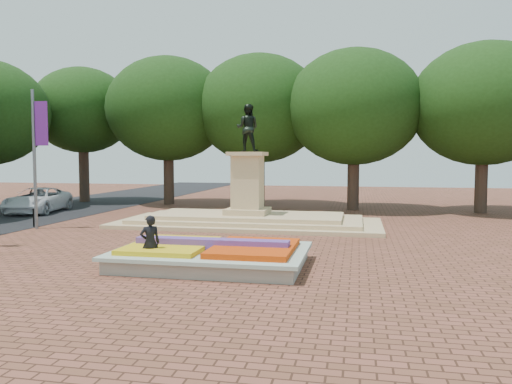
{
  "coord_description": "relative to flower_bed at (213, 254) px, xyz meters",
  "views": [
    {
      "loc": [
        5.76,
        -17.83,
        3.62
      ],
      "look_at": [
        1.67,
        2.1,
        2.2
      ],
      "focal_mm": 35.0,
      "sensor_mm": 36.0,
      "label": 1
    }
  ],
  "objects": [
    {
      "name": "van",
      "position": [
        -15.82,
        13.13,
        0.44
      ],
      "size": [
        3.77,
        6.26,
        1.63
      ],
      "primitive_type": "imported",
      "rotation": [
        0.0,
        0.0,
        0.19
      ],
      "color": "silver",
      "rests_on": "ground"
    },
    {
      "name": "monument",
      "position": [
        -1.03,
        10.0,
        0.5
      ],
      "size": [
        14.0,
        6.0,
        6.4
      ],
      "color": "tan",
      "rests_on": "ground"
    },
    {
      "name": "pedestrian",
      "position": [
        -1.79,
        -0.99,
        0.51
      ],
      "size": [
        0.77,
        0.72,
        1.77
      ],
      "primitive_type": "imported",
      "rotation": [
        0.0,
        0.0,
        3.75
      ],
      "color": "black",
      "rests_on": "ground"
    },
    {
      "name": "tree_row_back",
      "position": [
        1.31,
        20.0,
        6.29
      ],
      "size": [
        44.8,
        8.8,
        10.43
      ],
      "color": "#35251D",
      "rests_on": "ground"
    },
    {
      "name": "flower_bed",
      "position": [
        0.0,
        0.0,
        0.0
      ],
      "size": [
        6.3,
        4.3,
        0.91
      ],
      "color": "gray",
      "rests_on": "ground"
    },
    {
      "name": "ground",
      "position": [
        -1.03,
        2.0,
        -0.38
      ],
      "size": [
        90.0,
        90.0,
        0.0
      ],
      "primitive_type": "plane",
      "color": "brown",
      "rests_on": "ground"
    }
  ]
}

